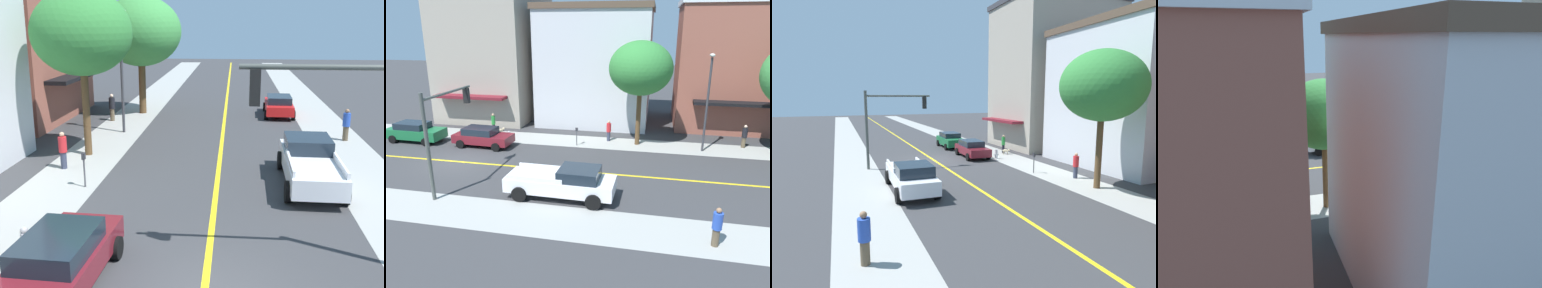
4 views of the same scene
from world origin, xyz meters
The scene contains 19 objects.
ground_plane centered at (0.00, 0.00, 0.00)m, with size 140.00×140.00×0.00m, color #38383A.
sidewalk_left centered at (-6.19, 0.00, 0.00)m, with size 3.02×126.00×0.01m, color #9E9E99.
sidewalk_right centered at (6.19, 0.00, 0.00)m, with size 3.02×126.00×0.01m, color #9E9E99.
road_centerline_stripe centered at (0.00, 0.00, 0.00)m, with size 0.20×126.00×0.00m, color yellow.
corner_shop_building centered at (-14.19, 7.15, 5.31)m, with size 10.13×10.11×10.58m.
street_tree_left_near centered at (-6.40, 11.55, 5.78)m, with size 4.64×4.64×7.78m.
fire_hydrant centered at (-5.10, 1.57, 0.41)m, with size 0.44×0.24×0.84m.
parking_meter centered at (-5.14, 7.05, 0.92)m, with size 0.12×0.18×1.40m.
traffic_light_mast centered at (3.83, 1.69, 3.81)m, with size 4.74×0.32×5.63m.
street_lamp centered at (-5.77, 16.31, 4.26)m, with size 0.70×0.36×6.97m.
red_sedan_right_curb centered at (3.65, 22.07, 0.74)m, with size 2.10×4.39×1.39m.
maroon_sedan_left_curb centered at (-3.47, 0.11, 0.77)m, with size 2.19×4.47×1.45m.
green_sedan_left_curb centered at (-3.50, -5.66, 0.81)m, with size 2.18×4.50×1.54m.
white_pickup_truck centered at (3.66, 8.28, 0.88)m, with size 2.33×5.77×1.71m.
pedestrian_red_shirt centered at (-6.81, 9.28, 0.87)m, with size 0.36×0.36×1.66m.
pedestrian_black_shirt centered at (-7.26, 19.41, 0.92)m, with size 0.38×0.38×1.75m.
pedestrian_blue_shirt centered at (6.68, 15.49, 0.91)m, with size 0.40×0.40×1.74m.
pedestrian_green_shirt centered at (-6.94, -0.60, 0.92)m, with size 0.32×0.32×1.72m.
small_dog centered at (-6.85, 0.08, 0.34)m, with size 0.63×0.57×0.52m.
Camera 4 is at (-24.52, 15.52, 10.02)m, focal length 31.43 mm.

